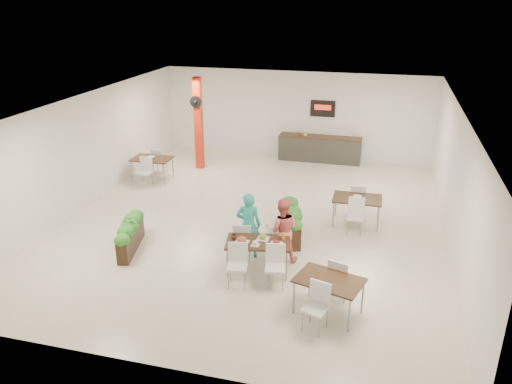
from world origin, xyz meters
TOP-DOWN VIEW (x-y plane):
  - ground at (0.00, 0.00)m, footprint 12.00×12.00m
  - room_shell at (0.00, 0.00)m, footprint 10.10×12.10m
  - red_column at (-3.00, 3.79)m, footprint 0.40×0.41m
  - service_counter at (1.00, 5.65)m, footprint 3.00×0.64m
  - main_table at (0.78, -2.61)m, footprint 1.52×1.82m
  - diner_man at (0.38, -1.95)m, footprint 0.64×0.48m
  - diner_woman at (1.18, -1.95)m, footprint 0.84×0.71m
  - planter_left at (-2.45, -2.39)m, footprint 0.69×1.66m
  - planter_right at (1.18, -0.69)m, footprint 0.80×1.72m
  - side_table_a at (-4.10, 2.26)m, footprint 1.29×1.63m
  - side_table_b at (2.71, 0.50)m, footprint 1.30×1.63m
  - side_table_c at (2.49, -3.77)m, footprint 1.43×1.67m

SIDE VIEW (x-z plane):
  - ground at x=0.00m, z-range 0.00..0.00m
  - planter_left at x=-2.45m, z-range 0.05..0.92m
  - planter_right at x=1.18m, z-range 0.02..0.95m
  - service_counter at x=1.00m, z-range -0.61..1.59m
  - side_table_c at x=2.49m, z-range 0.17..1.09m
  - side_table_a at x=-4.10m, z-range 0.17..1.10m
  - main_table at x=0.78m, z-range 0.17..1.10m
  - side_table_b at x=2.71m, z-range 0.17..1.10m
  - diner_woman at x=1.18m, z-range 0.00..1.54m
  - diner_man at x=0.38m, z-range 0.00..1.60m
  - red_column at x=-3.00m, z-range 0.04..3.24m
  - room_shell at x=0.00m, z-range 0.40..3.62m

